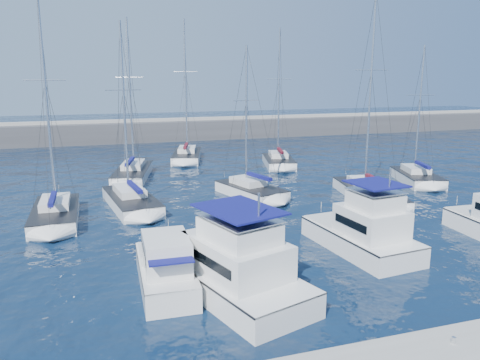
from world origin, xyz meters
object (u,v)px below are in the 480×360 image
object	(u,v)px
motor_yacht_stbd_inner	(364,233)
sailboat_back_c	(279,161)
motor_yacht_port_inner	(227,267)
sailboat_back_b	(187,156)
sailboat_mid_b	(131,201)
sailboat_mid_d	(369,193)
sailboat_mid_a	(56,213)
sailboat_mid_e	(417,177)
sailboat_mid_c	(251,190)
motor_yacht_port_outer	(166,270)
sailboat_back_a	(133,173)

from	to	relation	value
motor_yacht_stbd_inner	sailboat_back_c	world-z (taller)	sailboat_back_c
motor_yacht_port_inner	sailboat_back_b	bearing A→B (deg)	64.38
sailboat_mid_b	sailboat_mid_d	size ratio (longest dim) A/B	0.85
sailboat_mid_a	sailboat_mid_e	world-z (taller)	sailboat_mid_a
sailboat_mid_a	sailboat_mid_c	bearing A→B (deg)	8.77
motor_yacht_stbd_inner	sailboat_mid_e	distance (m)	20.71
motor_yacht_port_outer	motor_yacht_stbd_inner	world-z (taller)	motor_yacht_stbd_inner
sailboat_back_a	motor_yacht_stbd_inner	bearing A→B (deg)	-53.15
motor_yacht_port_outer	sailboat_mid_b	xyz separation A→B (m)	(-0.37, 15.12, -0.43)
sailboat_mid_c	sailboat_mid_d	bearing A→B (deg)	-40.45
sailboat_mid_c	sailboat_back_c	distance (m)	14.38
motor_yacht_stbd_inner	sailboat_back_a	xyz separation A→B (m)	(-11.04, 24.91, -0.61)
motor_yacht_port_outer	sailboat_mid_a	bearing A→B (deg)	115.68
motor_yacht_port_inner	sailboat_mid_a	size ratio (longest dim) A/B	0.71
sailboat_back_a	sailboat_mid_e	bearing A→B (deg)	-9.14
sailboat_back_b	sailboat_mid_a	bearing A→B (deg)	-107.42
sailboat_mid_c	sailboat_back_a	xyz separation A→B (m)	(-8.91, 10.75, 0.01)
motor_yacht_port_outer	sailboat_back_a	size ratio (longest dim) A/B	0.41
sailboat_back_b	sailboat_back_a	bearing A→B (deg)	-115.36
motor_yacht_port_outer	motor_yacht_port_inner	bearing A→B (deg)	-18.05
sailboat_mid_b	sailboat_mid_c	xyz separation A→B (m)	(10.00, 0.38, -0.00)
sailboat_mid_a	sailboat_back_b	world-z (taller)	sailboat_back_b
sailboat_mid_e	sailboat_back_a	world-z (taller)	sailboat_back_a
sailboat_back_a	sailboat_mid_a	bearing A→B (deg)	-103.56
sailboat_back_b	sailboat_mid_c	bearing A→B (deg)	-69.88
sailboat_back_c	sailboat_mid_e	bearing A→B (deg)	-37.34
motor_yacht_port_outer	sailboat_mid_b	distance (m)	15.13
motor_yacht_port_inner	sailboat_mid_b	distance (m)	16.46
sailboat_mid_b	sailboat_mid_e	bearing A→B (deg)	-6.67
motor_yacht_port_inner	sailboat_mid_c	world-z (taller)	sailboat_mid_c
sailboat_mid_d	sailboat_back_a	bearing A→B (deg)	151.69
motor_yacht_stbd_inner	sailboat_mid_b	xyz separation A→B (m)	(-12.13, 13.78, -0.62)
sailboat_mid_b	sailboat_back_a	world-z (taller)	sailboat_back_a
sailboat_mid_b	sailboat_back_b	world-z (taller)	sailboat_back_b
motor_yacht_port_inner	sailboat_mid_c	xyz separation A→B (m)	(6.84, 16.52, -0.62)
sailboat_mid_c	sailboat_mid_d	world-z (taller)	sailboat_mid_d
sailboat_mid_e	sailboat_back_b	size ratio (longest dim) A/B	0.78
motor_yacht_port_outer	sailboat_mid_c	bearing A→B (deg)	60.10
sailboat_mid_d	sailboat_back_a	size ratio (longest dim) A/B	1.06
sailboat_mid_c	sailboat_back_c	world-z (taller)	sailboat_back_c
sailboat_mid_d	sailboat_back_b	size ratio (longest dim) A/B	1.00
motor_yacht_stbd_inner	sailboat_mid_a	bearing A→B (deg)	140.06
sailboat_mid_a	sailboat_back_a	size ratio (longest dim) A/B	0.98
sailboat_mid_a	sailboat_mid_d	size ratio (longest dim) A/B	0.93
sailboat_mid_d	motor_yacht_port_inner	bearing A→B (deg)	-130.70
motor_yacht_stbd_inner	sailboat_back_b	size ratio (longest dim) A/B	0.47
sailboat_mid_b	sailboat_back_b	size ratio (longest dim) A/B	0.85
sailboat_mid_b	sailboat_back_a	size ratio (longest dim) A/B	0.90
sailboat_back_c	sailboat_back_a	bearing A→B (deg)	-160.39
motor_yacht_port_outer	sailboat_back_c	world-z (taller)	sailboat_back_c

